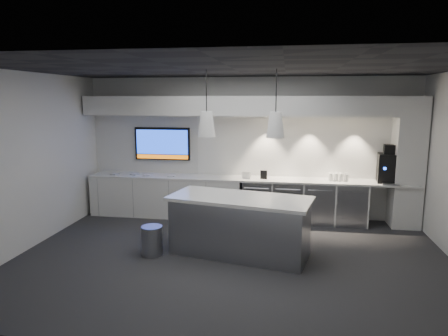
% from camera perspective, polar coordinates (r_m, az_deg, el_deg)
% --- Properties ---
extents(floor, '(7.00, 7.00, 0.00)m').
position_cam_1_polar(floor, '(6.62, 1.08, -12.81)').
color(floor, '#29292B').
rests_on(floor, ground).
extents(ceiling, '(7.00, 7.00, 0.00)m').
position_cam_1_polar(ceiling, '(6.12, 1.18, 14.08)').
color(ceiling, black).
rests_on(ceiling, wall_back).
extents(wall_back, '(7.00, 0.00, 7.00)m').
position_cam_1_polar(wall_back, '(8.65, 3.42, 2.91)').
color(wall_back, silver).
rests_on(wall_back, floor).
extents(wall_front, '(7.00, 0.00, 7.00)m').
position_cam_1_polar(wall_front, '(3.79, -4.13, -6.32)').
color(wall_front, silver).
rests_on(wall_front, floor).
extents(wall_left, '(0.00, 7.00, 7.00)m').
position_cam_1_polar(wall_left, '(7.52, -26.34, 0.81)').
color(wall_left, silver).
rests_on(wall_left, floor).
extents(back_counter, '(6.80, 0.65, 0.04)m').
position_cam_1_polar(back_counter, '(8.43, 3.16, -1.55)').
color(back_counter, white).
rests_on(back_counter, left_base_cabinets).
extents(left_base_cabinets, '(3.30, 0.63, 0.86)m').
position_cam_1_polar(left_base_cabinets, '(8.88, -8.21, -4.02)').
color(left_base_cabinets, white).
rests_on(left_base_cabinets, floor).
extents(fridge_unit_a, '(0.60, 0.61, 0.85)m').
position_cam_1_polar(fridge_unit_a, '(8.51, 4.81, -4.60)').
color(fridge_unit_a, gray).
rests_on(fridge_unit_a, floor).
extents(fridge_unit_b, '(0.60, 0.61, 0.85)m').
position_cam_1_polar(fridge_unit_b, '(8.49, 9.06, -4.73)').
color(fridge_unit_b, gray).
rests_on(fridge_unit_b, floor).
extents(fridge_unit_c, '(0.60, 0.61, 0.85)m').
position_cam_1_polar(fridge_unit_c, '(8.52, 13.32, -4.83)').
color(fridge_unit_c, gray).
rests_on(fridge_unit_c, floor).
extents(fridge_unit_d, '(0.60, 0.61, 0.85)m').
position_cam_1_polar(fridge_unit_d, '(8.59, 17.53, -4.90)').
color(fridge_unit_d, gray).
rests_on(fridge_unit_d, floor).
extents(backsplash, '(4.60, 0.03, 1.30)m').
position_cam_1_polar(backsplash, '(8.59, 11.41, 3.01)').
color(backsplash, white).
rests_on(backsplash, wall_back).
extents(soffit, '(6.90, 0.60, 0.40)m').
position_cam_1_polar(soffit, '(8.29, 3.28, 8.84)').
color(soffit, white).
rests_on(soffit, wall_back).
extents(column, '(0.55, 0.55, 2.60)m').
position_cam_1_polar(column, '(8.67, 24.75, 0.68)').
color(column, white).
rests_on(column, floor).
extents(wall_tv, '(1.25, 0.07, 0.72)m').
position_cam_1_polar(wall_tv, '(8.98, -8.79, 3.45)').
color(wall_tv, black).
rests_on(wall_tv, wall_back).
extents(island, '(2.45, 1.43, 0.97)m').
position_cam_1_polar(island, '(6.65, 2.28, -8.19)').
color(island, gray).
rests_on(island, floor).
extents(bin, '(0.39, 0.39, 0.49)m').
position_cam_1_polar(bin, '(6.78, -10.24, -10.18)').
color(bin, gray).
rests_on(bin, floor).
extents(coffee_machine, '(0.47, 0.63, 0.76)m').
position_cam_1_polar(coffee_machine, '(8.59, 22.46, 0.16)').
color(coffee_machine, black).
rests_on(coffee_machine, back_counter).
extents(sign_black, '(0.14, 0.04, 0.18)m').
position_cam_1_polar(sign_black, '(8.32, 5.69, -0.96)').
color(sign_black, black).
rests_on(sign_black, back_counter).
extents(sign_white, '(0.18, 0.06, 0.14)m').
position_cam_1_polar(sign_white, '(8.34, 3.20, -1.04)').
color(sign_white, white).
rests_on(sign_white, back_counter).
extents(cup_cluster, '(0.38, 0.18, 0.15)m').
position_cam_1_polar(cup_cluster, '(8.44, 16.04, -1.24)').
color(cup_cluster, silver).
rests_on(cup_cluster, back_counter).
extents(tray_a, '(0.20, 0.20, 0.02)m').
position_cam_1_polar(tray_a, '(9.09, -15.32, -0.84)').
color(tray_a, '#AFAFAF').
rests_on(tray_a, back_counter).
extents(tray_b, '(0.20, 0.20, 0.02)m').
position_cam_1_polar(tray_b, '(8.95, -12.63, -0.88)').
color(tray_b, '#AFAFAF').
rests_on(tray_b, back_counter).
extents(tray_c, '(0.16, 0.16, 0.02)m').
position_cam_1_polar(tray_c, '(8.80, -10.89, -1.00)').
color(tray_c, '#AFAFAF').
rests_on(tray_c, back_counter).
extents(tray_d, '(0.17, 0.17, 0.02)m').
position_cam_1_polar(tray_d, '(8.64, -7.49, -1.11)').
color(tray_d, '#AFAFAF').
rests_on(tray_d, back_counter).
extents(pendant_left, '(0.28, 0.28, 1.10)m').
position_cam_1_polar(pendant_left, '(6.41, -2.50, 6.31)').
color(pendant_left, white).
rests_on(pendant_left, ceiling).
extents(pendant_right, '(0.28, 0.28, 1.10)m').
position_cam_1_polar(pendant_right, '(6.29, 7.37, 6.16)').
color(pendant_right, white).
rests_on(pendant_right, ceiling).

